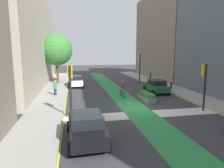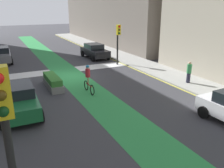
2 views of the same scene
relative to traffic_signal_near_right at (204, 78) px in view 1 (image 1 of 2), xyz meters
name	(u,v)px [view 1 (image 1 of 2)]	position (x,y,z in m)	size (l,w,h in m)	color
ground_plane	(135,108)	(-5.31, 1.83, -2.70)	(120.00, 120.00, 0.00)	#38383D
bike_lane_paint	(134,108)	(-5.39, 1.83, -2.70)	(2.40, 60.00, 0.01)	#2D8C47
crosswalk_band	(143,114)	(-5.31, -0.17, -2.70)	(12.00, 1.80, 0.01)	silver
sidewalk_left	(45,112)	(-12.81, 1.83, -2.63)	(3.00, 60.00, 0.15)	#9E9E99
curb_stripe_left	(64,111)	(-11.31, 1.83, -2.70)	(0.16, 60.00, 0.01)	yellow
sidewalk_right	(210,102)	(2.19, 1.83, -2.63)	(3.00, 60.00, 0.15)	#9E9E99
curb_stripe_right	(196,104)	(0.69, 1.83, -2.70)	(0.16, 60.00, 0.01)	yellow
traffic_signal_near_right	(204,78)	(0.00, 0.00, 0.00)	(0.35, 0.52, 3.84)	black
traffic_signal_near_left	(70,81)	(-10.73, 0.06, 0.02)	(0.35, 0.52, 3.87)	black
traffic_signal_far_right	(140,63)	(-0.07, 15.73, 0.47)	(0.35, 0.52, 4.55)	black
car_white_left_far	(76,81)	(-10.18, 13.74, -1.90)	(2.12, 4.25, 1.57)	silver
car_black_left_near	(86,127)	(-9.90, -3.92, -1.90)	(2.15, 4.26, 1.57)	black
car_green_right_far	(156,86)	(-0.80, 7.53, -1.90)	(2.10, 4.24, 1.57)	#196033
cyclist_in_lane	(123,88)	(-5.33, 6.07, -1.73)	(0.32, 1.73, 1.86)	black
pedestrian_sidewalk_right_a	(150,77)	(1.39, 14.73, -1.74)	(0.34, 0.34, 1.61)	#262638
pedestrian_sidewalk_left_a	(55,88)	(-12.48, 7.82, -1.75)	(0.34, 0.34, 1.58)	#262638
pedestrian_sidewalk_right_b	(171,82)	(2.08, 9.30, -1.73)	(0.34, 0.34, 1.63)	#262638
street_tree_near	(57,50)	(-12.82, 16.60, 2.44)	(4.66, 4.66, 7.34)	brown
median_planter	(146,97)	(-3.39, 4.04, -2.30)	(0.83, 3.14, 0.85)	slate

